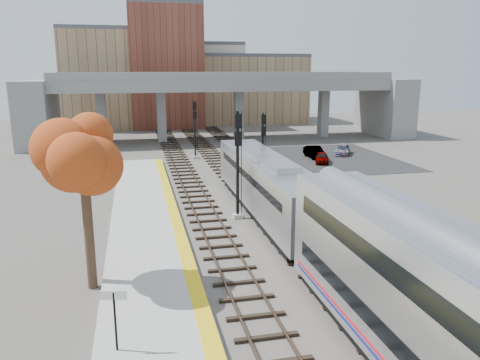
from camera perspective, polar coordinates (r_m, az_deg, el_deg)
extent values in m
plane|color=#47423D|center=(24.38, 6.88, -10.81)|extent=(160.00, 160.00, 0.00)
cube|color=#9E9E99|center=(23.08, -10.73, -11.93)|extent=(4.50, 60.00, 0.35)
cube|color=yellow|center=(23.12, -5.95, -11.22)|extent=(0.70, 60.00, 0.01)
cube|color=black|center=(35.12, -4.90, -3.00)|extent=(2.50, 95.00, 0.14)
cube|color=brown|center=(35.00, -6.07, -2.90)|extent=(0.07, 95.00, 0.14)
cube|color=brown|center=(35.19, -3.75, -2.76)|extent=(0.07, 95.00, 0.14)
cube|color=black|center=(35.89, 1.76, -2.60)|extent=(2.50, 95.00, 0.14)
cube|color=brown|center=(35.70, 0.64, -2.50)|extent=(0.07, 95.00, 0.14)
cube|color=brown|center=(36.04, 2.86, -2.36)|extent=(0.07, 95.00, 0.14)
cube|color=black|center=(37.06, 7.76, -2.20)|extent=(2.50, 95.00, 0.14)
cube|color=brown|center=(36.79, 6.72, -2.10)|extent=(0.07, 95.00, 0.14)
cube|color=brown|center=(37.28, 8.80, -1.96)|extent=(0.07, 95.00, 0.14)
cube|color=slate|center=(67.14, -1.86, 11.51)|extent=(46.00, 10.00, 1.50)
cube|color=slate|center=(62.40, -1.02, 12.52)|extent=(46.00, 0.20, 1.00)
cube|color=slate|center=(71.83, -2.61, 12.63)|extent=(46.00, 0.20, 1.00)
cube|color=slate|center=(66.36, -16.52, 7.27)|extent=(1.20, 1.60, 7.00)
cube|color=slate|center=(66.32, -9.56, 7.63)|extent=(1.20, 1.60, 7.00)
cube|color=slate|center=(67.82, -0.16, 7.94)|extent=(1.20, 1.60, 7.00)
cube|color=slate|center=(71.76, 10.13, 8.04)|extent=(1.20, 1.60, 7.00)
cube|color=slate|center=(67.29, -23.43, 7.45)|extent=(4.00, 12.00, 8.50)
cube|color=slate|center=(76.11, 17.19, 8.52)|extent=(4.00, 12.00, 8.50)
cube|color=#A0845D|center=(85.96, -14.56, 11.68)|extent=(18.00, 14.00, 16.00)
cube|color=#4C4C4F|center=(86.17, -14.90, 17.20)|extent=(18.00, 14.00, 0.60)
cube|color=beige|center=(91.69, -5.50, 11.50)|extent=(16.00, 16.00, 14.00)
cube|color=#4C4C4F|center=(91.75, -5.60, 16.06)|extent=(16.00, 16.00, 0.60)
cube|color=brown|center=(83.09, -9.04, 13.27)|extent=(12.00, 10.00, 20.00)
cube|color=#4C4C4F|center=(83.73, -9.31, 20.33)|extent=(12.00, 10.00, 0.60)
cube|color=#A0845D|center=(91.58, 1.01, 10.93)|extent=(20.00, 14.00, 12.00)
cube|color=#4C4C4F|center=(91.53, 1.03, 14.87)|extent=(20.00, 14.00, 0.60)
cube|color=black|center=(54.39, 11.01, 2.63)|extent=(14.00, 18.00, 0.04)
cube|color=#A8AAB2|center=(32.09, 3.32, -0.34)|extent=(3.00, 19.00, 3.20)
cube|color=black|center=(41.01, -0.33, 3.56)|extent=(2.20, 0.06, 1.10)
cube|color=black|center=(31.95, 3.33, 0.71)|extent=(3.02, 16.15, 0.50)
cube|color=black|center=(32.58, 3.27, -3.50)|extent=(2.70, 17.10, 0.50)
cube|color=#A8AAB2|center=(31.71, 3.36, 2.82)|extent=(1.60, 9.50, 0.40)
cube|color=#9E9E99|center=(32.07, -0.29, -4.41)|extent=(0.60, 0.60, 0.30)
cylinder|color=black|center=(31.18, -0.30, 1.71)|extent=(0.21, 0.21, 7.28)
cube|color=black|center=(30.47, -0.20, 7.19)|extent=(0.47, 0.18, 0.94)
cube|color=black|center=(30.61, -0.20, 5.06)|extent=(0.47, 0.18, 0.94)
cube|color=#9E9E99|center=(41.06, 2.72, -0.43)|extent=(0.60, 0.60, 0.30)
cylinder|color=black|center=(40.45, 2.77, 3.72)|extent=(0.18, 0.18, 6.33)
cube|color=black|center=(39.85, 2.90, 7.37)|extent=(0.41, 0.18, 0.81)
cube|color=black|center=(39.97, 2.89, 5.96)|extent=(0.41, 0.18, 0.81)
cube|color=#9E9E99|center=(53.57, -5.46, 2.79)|extent=(0.60, 0.60, 0.30)
cylinder|color=black|center=(53.09, -5.53, 6.09)|extent=(0.19, 0.19, 6.52)
cube|color=black|center=(52.57, -5.57, 8.98)|extent=(0.42, 0.18, 0.84)
cube|color=black|center=(52.66, -5.54, 7.87)|extent=(0.42, 0.18, 0.84)
cylinder|color=black|center=(17.42, -14.96, -16.34)|extent=(0.08, 0.08, 2.20)
cube|color=white|center=(16.95, -15.17, -13.40)|extent=(0.90, 0.19, 0.35)
cylinder|color=#382619|center=(22.37, -18.00, -5.54)|extent=(0.44, 0.44, 5.90)
ellipsoid|color=red|center=(21.55, -18.64, 2.98)|extent=(3.60, 3.60, 4.22)
imported|color=#99999E|center=(51.25, 9.96, 2.70)|extent=(2.50, 3.66, 1.16)
imported|color=#99999E|center=(53.99, 9.08, 3.37)|extent=(1.45, 4.07, 1.34)
imported|color=#99999E|center=(56.86, 12.39, 3.63)|extent=(3.36, 4.22, 1.15)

